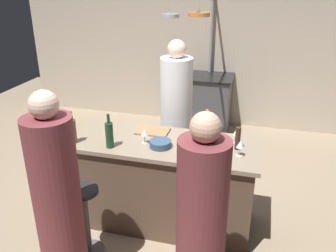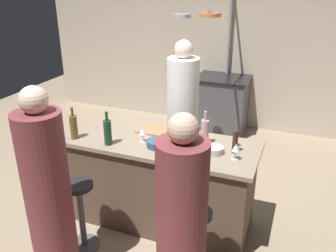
{
  "view_description": "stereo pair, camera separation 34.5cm",
  "coord_description": "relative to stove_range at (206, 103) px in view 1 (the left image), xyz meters",
  "views": [
    {
      "loc": [
        0.83,
        -2.91,
        2.36
      ],
      "look_at": [
        0.0,
        0.15,
        1.0
      ],
      "focal_mm": 38.35,
      "sensor_mm": 36.0,
      "label": 1
    },
    {
      "loc": [
        1.16,
        -2.8,
        2.36
      ],
      "look_at": [
        0.0,
        0.15,
        1.0
      ],
      "focal_mm": 38.35,
      "sensor_mm": 36.0,
      "label": 2
    }
  ],
  "objects": [
    {
      "name": "ground_plane",
      "position": [
        0.0,
        -2.45,
        -0.45
      ],
      "size": [
        9.0,
        9.0,
        0.0
      ],
      "primitive_type": "plane",
      "color": "gray"
    },
    {
      "name": "chef",
      "position": [
        -0.09,
        -1.62,
        0.35
      ],
      "size": [
        0.36,
        0.36,
        1.71
      ],
      "color": "white",
      "rests_on": "ground_plane"
    },
    {
      "name": "wine_glass_near_right_guest",
      "position": [
        0.71,
        -2.54,
        0.56
      ],
      "size": [
        0.07,
        0.07,
        0.15
      ],
      "color": "silver",
      "rests_on": "kitchen_island"
    },
    {
      "name": "back_wall",
      "position": [
        0.0,
        0.4,
        0.85
      ],
      "size": [
        6.4,
        0.16,
        2.6
      ],
      "primitive_type": "cube",
      "color": "#BCAD99",
      "rests_on": "ground_plane"
    },
    {
      "name": "wine_bottle_amber",
      "position": [
        -0.81,
        -2.68,
        0.57
      ],
      "size": [
        0.07,
        0.07,
        0.31
      ],
      "color": "brown",
      "rests_on": "kitchen_island"
    },
    {
      "name": "wine_bottle_rose",
      "position": [
        0.38,
        -2.35,
        0.58
      ],
      "size": [
        0.07,
        0.07,
        0.32
      ],
      "color": "#B78C8E",
      "rests_on": "kitchen_island"
    },
    {
      "name": "stove_range",
      "position": [
        0.0,
        0.0,
        0.0
      ],
      "size": [
        0.8,
        0.64,
        0.89
      ],
      "color": "#47474C",
      "rests_on": "ground_plane"
    },
    {
      "name": "bar_stool_right",
      "position": [
        0.53,
        -3.07,
        -0.07
      ],
      "size": [
        0.28,
        0.28,
        0.68
      ],
      "color": "#4C4C51",
      "rests_on": "ground_plane"
    },
    {
      "name": "wine_bottle_green",
      "position": [
        -0.44,
        -2.68,
        0.58
      ],
      "size": [
        0.07,
        0.07,
        0.32
      ],
      "color": "#193D23",
      "rests_on": "kitchen_island"
    },
    {
      "name": "kitchen_island",
      "position": [
        0.0,
        -2.45,
        0.01
      ],
      "size": [
        1.8,
        0.72,
        0.9
      ],
      "color": "brown",
      "rests_on": "ground_plane"
    },
    {
      "name": "mixing_bowl_blue",
      "position": [
        -0.0,
        -2.56,
        0.48
      ],
      "size": [
        0.2,
        0.2,
        0.06
      ],
      "primitive_type": "cylinder",
      "color": "#334C6B",
      "rests_on": "kitchen_island"
    },
    {
      "name": "overhead_pot_rack",
      "position": [
        -0.04,
        -0.5,
        1.19
      ],
      "size": [
        0.58,
        1.55,
        2.17
      ],
      "color": "gray",
      "rests_on": "ground_plane"
    },
    {
      "name": "guest_left",
      "position": [
        -0.53,
        -3.44,
        0.33
      ],
      "size": [
        0.35,
        0.35,
        1.66
      ],
      "color": "brown",
      "rests_on": "ground_plane"
    },
    {
      "name": "guest_right",
      "position": [
        0.54,
        -3.42,
        0.3
      ],
      "size": [
        0.34,
        0.34,
        1.61
      ],
      "color": "brown",
      "rests_on": "ground_plane"
    },
    {
      "name": "bar_stool_left",
      "position": [
        -0.54,
        -3.07,
        -0.07
      ],
      "size": [
        0.28,
        0.28,
        0.68
      ],
      "color": "#4C4C51",
      "rests_on": "ground_plane"
    },
    {
      "name": "pepper_mill",
      "position": [
        0.67,
        -2.42,
        0.56
      ],
      "size": [
        0.05,
        0.05,
        0.21
      ],
      "primitive_type": "cylinder",
      "color": "#382319",
      "rests_on": "kitchen_island"
    },
    {
      "name": "cutting_board",
      "position": [
        -0.17,
        -2.26,
        0.46
      ],
      "size": [
        0.32,
        0.22,
        0.02
      ],
      "primitive_type": "cube",
      "color": "#997047",
      "rests_on": "kitchen_island"
    },
    {
      "name": "wine_glass_by_chef",
      "position": [
        0.65,
        -2.29,
        0.56
      ],
      "size": [
        0.07,
        0.07,
        0.15
      ],
      "color": "silver",
      "rests_on": "kitchen_island"
    },
    {
      "name": "mixing_bowl_steel",
      "position": [
        0.51,
        -2.5,
        0.48
      ],
      "size": [
        0.17,
        0.17,
        0.06
      ],
      "primitive_type": "cylinder",
      "color": "#B7B7BC",
      "rests_on": "kitchen_island"
    },
    {
      "name": "wine_glass_near_left_guest",
      "position": [
        -0.16,
        -2.52,
        0.56
      ],
      "size": [
        0.07,
        0.07,
        0.15
      ],
      "color": "silver",
      "rests_on": "kitchen_island"
    }
  ]
}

